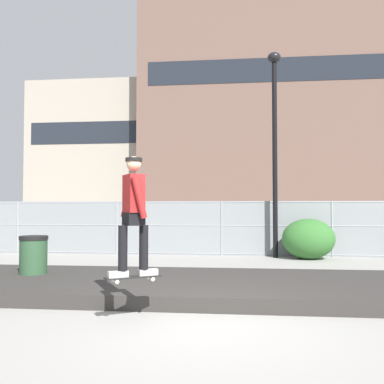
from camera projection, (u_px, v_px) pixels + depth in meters
The scene contains 11 objects.
ground_plane at pixel (195, 324), 6.03m from camera, with size 120.00×120.00×0.00m, color gray.
gravel_berm at pixel (207, 286), 8.31m from camera, with size 16.59×3.38×0.24m, color #33302D.
skateboard at pixel (133, 277), 6.12m from camera, with size 0.78×0.59×0.07m.
skater at pixel (134, 208), 6.15m from camera, with size 0.66×0.61×1.70m.
chain_fence at pixel (221, 228), 14.77m from camera, with size 22.01×0.06×1.85m.
street_lamp at pixel (275, 129), 14.29m from camera, with size 0.44×0.44×6.78m.
parked_car_near at pixel (140, 227), 17.95m from camera, with size 4.43×2.00×1.66m.
library_building at pixel (136, 158), 56.21m from camera, with size 22.34×15.82×16.30m.
office_block at pixel (279, 114), 51.22m from camera, with size 30.90×14.48×25.40m.
shrub_left at pixel (308, 239), 13.71m from camera, with size 1.65×1.35×1.28m.
trash_bin at pixel (33, 260), 9.08m from camera, with size 0.59×0.59×1.03m.
Camera 1 is at (0.63, -6.06, 1.61)m, focal length 40.63 mm.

